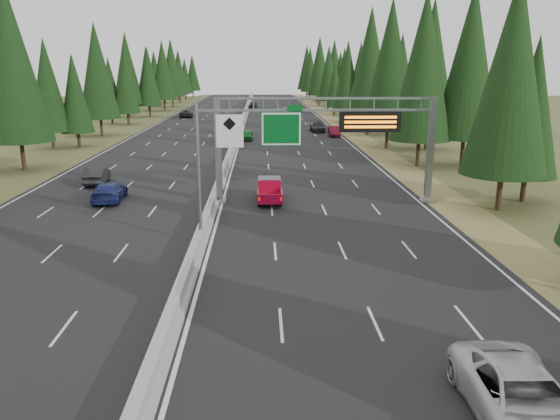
{
  "coord_description": "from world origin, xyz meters",
  "views": [
    {
      "loc": [
        3.53,
        -5.25,
        9.92
      ],
      "look_at": [
        4.4,
        20.0,
        3.35
      ],
      "focal_mm": 35.0,
      "sensor_mm": 36.0,
      "label": 1
    }
  ],
  "objects": [
    {
      "name": "silver_minivan",
      "position": [
        10.82,
        8.0,
        0.9
      ],
      "size": [
        2.88,
        5.99,
        1.65
      ],
      "primitive_type": "imported",
      "rotation": [
        0.0,
        0.0,
        -0.03
      ],
      "color": "silver",
      "rests_on": "road"
    },
    {
      "name": "car_ahead_dkred",
      "position": [
        14.42,
        76.05,
        0.83
      ],
      "size": [
        1.76,
        4.58,
        1.49
      ],
      "primitive_type": "imported",
      "rotation": [
        0.0,
        0.0,
        -0.04
      ],
      "color": "#550C1A",
      "rests_on": "road"
    },
    {
      "name": "car_onc_far",
      "position": [
        -11.98,
        109.71,
        0.88
      ],
      "size": [
        3.15,
        5.99,
        1.61
      ],
      "primitive_type": "imported",
      "rotation": [
        0.0,
        0.0,
        3.23
      ],
      "color": "black",
      "rests_on": "road"
    },
    {
      "name": "sign_gantry",
      "position": [
        8.92,
        34.88,
        5.27
      ],
      "size": [
        16.75,
        0.98,
        7.8
      ],
      "color": "slate",
      "rests_on": "road"
    },
    {
      "name": "red_pickup",
      "position": [
        4.13,
        35.65,
        1.0
      ],
      "size": [
        1.82,
        5.1,
        1.66
      ],
      "color": "black",
      "rests_on": "road"
    },
    {
      "name": "car_onc_blue",
      "position": [
        -8.1,
        35.78,
        0.82
      ],
      "size": [
        2.36,
        5.21,
        1.48
      ],
      "primitive_type": "imported",
      "rotation": [
        0.0,
        0.0,
        3.2
      ],
      "color": "navy",
      "rests_on": "road"
    },
    {
      "name": "car_ahead_far",
      "position": [
        1.5,
        136.32,
        0.88
      ],
      "size": [
        2.36,
        4.85,
        1.6
      ],
      "primitive_type": "imported",
      "rotation": [
        0.0,
        0.0,
        -0.1
      ],
      "color": "black",
      "rests_on": "road"
    },
    {
      "name": "road",
      "position": [
        0.0,
        80.0,
        0.04
      ],
      "size": [
        32.0,
        260.0,
        0.08
      ],
      "primitive_type": "cube",
      "color": "black",
      "rests_on": "ground"
    },
    {
      "name": "car_ahead_green",
      "position": [
        1.5,
        72.03,
        0.8
      ],
      "size": [
        1.89,
        4.31,
        1.44
      ],
      "primitive_type": "imported",
      "rotation": [
        0.0,
        0.0,
        -0.04
      ],
      "color": "#176624",
      "rests_on": "road"
    },
    {
      "name": "shoulder_left",
      "position": [
        -17.8,
        80.0,
        0.03
      ],
      "size": [
        3.6,
        260.0,
        0.06
      ],
      "primitive_type": "cube",
      "color": "#3F4922",
      "rests_on": "ground"
    },
    {
      "name": "median_barrier",
      "position": [
        0.0,
        80.0,
        0.41
      ],
      "size": [
        0.7,
        260.0,
        0.85
      ],
      "color": "gray",
      "rests_on": "road"
    },
    {
      "name": "hov_sign_pole",
      "position": [
        0.58,
        24.97,
        4.72
      ],
      "size": [
        2.8,
        0.5,
        8.0
      ],
      "color": "slate",
      "rests_on": "road"
    },
    {
      "name": "shoulder_right",
      "position": [
        17.8,
        80.0,
        0.03
      ],
      "size": [
        3.6,
        260.0,
        0.06
      ],
      "primitive_type": "cube",
      "color": "olive",
      "rests_on": "ground"
    },
    {
      "name": "tree_row_left",
      "position": [
        -22.04,
        71.28,
        9.07
      ],
      "size": [
        11.74,
        243.15,
        18.84
      ],
      "color": "black",
      "rests_on": "ground"
    },
    {
      "name": "car_ahead_white",
      "position": [
        9.23,
        117.19,
        0.79
      ],
      "size": [
        2.67,
        5.27,
        1.43
      ],
      "primitive_type": "imported",
      "rotation": [
        0.0,
        0.0,
        0.06
      ],
      "color": "silver",
      "rests_on": "road"
    },
    {
      "name": "tree_row_right",
      "position": [
        21.87,
        72.26,
        9.75
      ],
      "size": [
        12.33,
        238.23,
        18.77
      ],
      "color": "black",
      "rests_on": "ground"
    },
    {
      "name": "car_onc_white",
      "position": [
        -2.07,
        71.59,
        0.8
      ],
      "size": [
        1.77,
        4.27,
        1.45
      ],
      "primitive_type": "imported",
      "rotation": [
        0.0,
        0.0,
        3.13
      ],
      "color": "silver",
      "rests_on": "road"
    },
    {
      "name": "car_onc_near",
      "position": [
        -10.89,
        42.27,
        0.82
      ],
      "size": [
        1.96,
        4.64,
        1.49
      ],
      "primitive_type": "imported",
      "rotation": [
        0.0,
        0.0,
        3.23
      ],
      "color": "black",
      "rests_on": "road"
    },
    {
      "name": "car_ahead_dkgrey",
      "position": [
        12.54,
        82.25,
        0.86
      ],
      "size": [
        2.23,
        5.42,
        1.57
      ],
      "primitive_type": "imported",
      "rotation": [
        0.0,
        0.0,
        0.01
      ],
      "color": "black",
      "rests_on": "road"
    }
  ]
}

